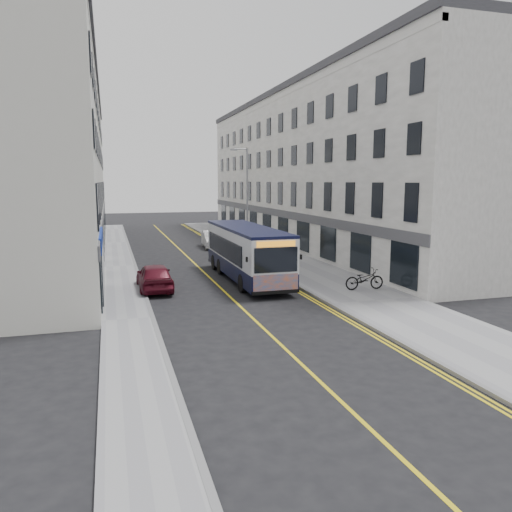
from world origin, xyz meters
TOP-DOWN VIEW (x-y plane):
  - ground at (0.00, 0.00)m, footprint 140.00×140.00m
  - pavement_east at (6.25, 12.00)m, footprint 4.50×64.00m
  - pavement_west at (-5.00, 12.00)m, footprint 2.00×64.00m
  - kerb_east at (4.00, 12.00)m, footprint 0.18×64.00m
  - kerb_west at (-4.00, 12.00)m, footprint 0.18×64.00m
  - road_centre_line at (0.00, 12.00)m, footprint 0.12×64.00m
  - road_dbl_yellow_inner at (3.55, 12.00)m, footprint 0.10×64.00m
  - road_dbl_yellow_outer at (3.75, 12.00)m, footprint 0.10×64.00m
  - terrace_east at (11.50, 21.00)m, footprint 6.00×46.00m
  - terrace_west at (-9.00, 21.00)m, footprint 6.00×46.00m
  - streetlamp at (4.17, 14.00)m, footprint 1.32×0.18m
  - city_bus at (1.92, 5.79)m, footprint 2.46×10.50m
  - bicycle at (6.86, 1.01)m, footprint 2.10×0.84m
  - pedestrian_near at (6.60, 14.07)m, footprint 0.73×0.58m
  - pedestrian_far at (5.84, 12.95)m, footprint 0.99×0.84m
  - car_white at (2.86, 20.12)m, footprint 1.85×4.49m
  - car_maroon at (-3.40, 4.41)m, footprint 1.75×4.24m

SIDE VIEW (x-z plane):
  - ground at x=0.00m, z-range 0.00..0.00m
  - road_centre_line at x=0.00m, z-range 0.00..0.01m
  - road_dbl_yellow_inner at x=3.55m, z-range 0.00..0.01m
  - road_dbl_yellow_outer at x=3.75m, z-range 0.00..0.01m
  - pavement_east at x=6.25m, z-range 0.00..0.12m
  - pavement_west at x=-5.00m, z-range 0.00..0.12m
  - kerb_east at x=4.00m, z-range 0.00..0.13m
  - kerb_west at x=-4.00m, z-range 0.00..0.13m
  - bicycle at x=6.86m, z-range 0.12..1.20m
  - car_maroon at x=-3.40m, z-range 0.00..1.44m
  - car_white at x=2.86m, z-range 0.00..1.44m
  - pedestrian_near at x=6.60m, z-range 0.12..1.88m
  - pedestrian_far at x=5.84m, z-range 0.12..1.90m
  - city_bus at x=1.92m, z-range 0.14..3.19m
  - streetlamp at x=4.17m, z-range 0.38..8.38m
  - terrace_east at x=11.50m, z-range 0.00..13.00m
  - terrace_west at x=-9.00m, z-range 0.00..13.00m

